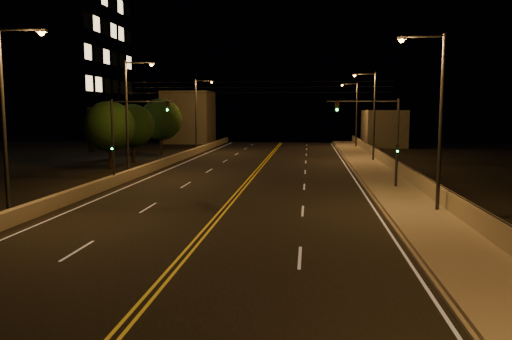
# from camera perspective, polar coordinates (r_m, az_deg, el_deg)

# --- Properties ---
(road) EXTENTS (18.00, 120.00, 0.02)m
(road) POSITION_cam_1_polar(r_m,az_deg,el_deg) (29.29, -3.49, -4.33)
(road) COLOR black
(road) RESTS_ON ground
(sidewalk) EXTENTS (3.60, 120.00, 0.30)m
(sidewalk) POSITION_cam_1_polar(r_m,az_deg,el_deg) (29.49, 17.74, -4.29)
(sidewalk) COLOR gray
(sidewalk) RESTS_ON ground
(curb) EXTENTS (0.14, 120.00, 0.15)m
(curb) POSITION_cam_1_polar(r_m,az_deg,el_deg) (29.18, 14.13, -4.44)
(curb) COLOR gray
(curb) RESTS_ON ground
(parapet_wall) EXTENTS (0.30, 120.00, 1.00)m
(parapet_wall) POSITION_cam_1_polar(r_m,az_deg,el_deg) (29.75, 20.91, -3.05)
(parapet_wall) COLOR gray
(parapet_wall) RESTS_ON sidewalk
(jersey_barrier) EXTENTS (0.45, 120.00, 0.81)m
(jersey_barrier) POSITION_cam_1_polar(r_m,az_deg,el_deg) (32.30, -20.92, -3.01)
(jersey_barrier) COLOR gray
(jersey_barrier) RESTS_ON ground
(distant_building_right) EXTENTS (6.00, 10.00, 5.68)m
(distant_building_right) POSITION_cam_1_polar(r_m,az_deg,el_deg) (81.36, 14.36, 4.65)
(distant_building_right) COLOR slate
(distant_building_right) RESTS_ON ground
(distant_building_left) EXTENTS (8.00, 8.00, 8.87)m
(distant_building_left) POSITION_cam_1_polar(r_m,az_deg,el_deg) (87.73, -7.71, 5.99)
(distant_building_left) COLOR slate
(distant_building_left) RESTS_ON ground
(parapet_rail) EXTENTS (0.06, 120.00, 0.06)m
(parapet_rail) POSITION_cam_1_polar(r_m,az_deg,el_deg) (29.67, 20.95, -2.04)
(parapet_rail) COLOR black
(parapet_rail) RESTS_ON parapet_wall
(lane_markings) EXTENTS (17.32, 116.00, 0.00)m
(lane_markings) POSITION_cam_1_polar(r_m,az_deg,el_deg) (29.22, -3.51, -4.33)
(lane_markings) COLOR silver
(lane_markings) RESTS_ON road
(streetlight_1) EXTENTS (2.55, 0.28, 9.68)m
(streetlight_1) POSITION_cam_1_polar(r_m,az_deg,el_deg) (28.42, 19.90, 6.19)
(streetlight_1) COLOR #2D2D33
(streetlight_1) RESTS_ON ground
(streetlight_2) EXTENTS (2.55, 0.28, 9.68)m
(streetlight_2) POSITION_cam_1_polar(r_m,az_deg,el_deg) (55.49, 13.11, 6.55)
(streetlight_2) COLOR #2D2D33
(streetlight_2) RESTS_ON ground
(streetlight_3) EXTENTS (2.55, 0.28, 9.68)m
(streetlight_3) POSITION_cam_1_polar(r_m,az_deg,el_deg) (75.64, 11.24, 6.64)
(streetlight_3) COLOR #2D2D33
(streetlight_3) RESTS_ON ground
(streetlight_4) EXTENTS (2.55, 0.28, 9.68)m
(streetlight_4) POSITION_cam_1_polar(r_m,az_deg,el_deg) (27.49, -26.49, 5.88)
(streetlight_4) COLOR #2D2D33
(streetlight_4) RESTS_ON ground
(streetlight_5) EXTENTS (2.55, 0.28, 9.68)m
(streetlight_5) POSITION_cam_1_polar(r_m,az_deg,el_deg) (42.68, -14.23, 6.48)
(streetlight_5) COLOR #2D2D33
(streetlight_5) RESTS_ON ground
(streetlight_6) EXTENTS (2.55, 0.28, 9.68)m
(streetlight_6) POSITION_cam_1_polar(r_m,az_deg,el_deg) (67.13, -6.67, 6.71)
(streetlight_6) COLOR #2D2D33
(streetlight_6) RESTS_ON ground
(traffic_signal_right) EXTENTS (5.11, 0.31, 6.50)m
(traffic_signal_right) POSITION_cam_1_polar(r_m,az_deg,el_deg) (36.37, 14.38, 4.11)
(traffic_signal_right) COLOR #2D2D33
(traffic_signal_right) RESTS_ON ground
(traffic_signal_left) EXTENTS (5.11, 0.31, 6.50)m
(traffic_signal_left) POSITION_cam_1_polar(r_m,az_deg,el_deg) (38.48, -14.75, 4.24)
(traffic_signal_left) COLOR #2D2D33
(traffic_signal_left) RESTS_ON ground
(overhead_wires) EXTENTS (22.00, 0.03, 0.83)m
(overhead_wires) POSITION_cam_1_polar(r_m,az_deg,el_deg) (38.17, -1.18, 9.43)
(overhead_wires) COLOR black
(building_tower) EXTENTS (24.00, 15.00, 27.94)m
(building_tower) POSITION_cam_1_polar(r_m,az_deg,el_deg) (67.52, -26.05, 12.74)
(building_tower) COLOR slate
(building_tower) RESTS_ON ground
(tree_0) EXTENTS (4.84, 4.84, 6.56)m
(tree_0) POSITION_cam_1_polar(r_m,az_deg,el_deg) (50.14, -16.41, 4.81)
(tree_0) COLOR black
(tree_0) RESTS_ON ground
(tree_1) EXTENTS (4.67, 4.67, 6.33)m
(tree_1) POSITION_cam_1_polar(r_m,az_deg,el_deg) (55.88, -13.93, 4.92)
(tree_1) COLOR black
(tree_1) RESTS_ON ground
(tree_2) EXTENTS (5.28, 5.28, 7.16)m
(tree_2) POSITION_cam_1_polar(r_m,az_deg,el_deg) (64.86, -10.80, 5.71)
(tree_2) COLOR black
(tree_2) RESTS_ON ground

